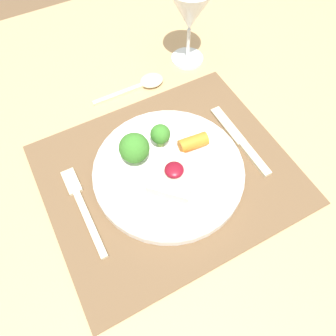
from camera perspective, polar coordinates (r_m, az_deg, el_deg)
The scene contains 8 objects.
ground_plane at distance 1.33m, azimuth 0.05°, elevation -18.01°, with size 8.00×8.00×0.00m, color brown.
dining_table at distance 0.68m, azimuth 0.09°, elevation -4.36°, with size 1.49×1.23×0.76m.
placemat at distance 0.61m, azimuth 0.10°, elevation -1.02°, with size 0.45×0.38×0.00m, color brown.
dinner_plate at distance 0.60m, azimuth -0.29°, elevation -0.02°, with size 0.28×0.28×0.08m.
fork at distance 0.59m, azimuth -14.81°, elevation -6.15°, with size 0.02×0.18×0.01m.
knife at distance 0.66m, azimuth 12.98°, elevation 4.04°, with size 0.02×0.18×0.01m.
spoon at distance 0.75m, azimuth -3.98°, elevation 14.56°, with size 0.17×0.04×0.02m.
wine_glass_near at distance 0.75m, azimuth 3.87°, elevation 25.44°, with size 0.09×0.09×0.17m.
Camera 1 is at (-0.15, -0.27, 1.29)m, focal length 35.00 mm.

